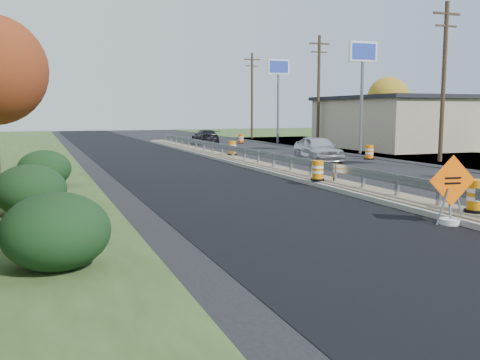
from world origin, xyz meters
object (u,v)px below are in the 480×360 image
object	(u,v)px
barrel_median_near	(476,197)
barrel_shoulder_near	(369,152)
car_dark_far	(205,137)
caution_sign	(451,207)
barrel_median_mid	(318,171)
car_silver	(318,149)
barrel_shoulder_mid	(316,147)
barrel_shoulder_far	(241,139)
barrel_median_far	(232,148)

from	to	relation	value
barrel_median_near	barrel_shoulder_near	distance (m)	19.19
car_dark_far	caution_sign	bearing A→B (deg)	87.45
barrel_median_mid	car_silver	size ratio (longest dim) A/B	0.18
barrel_shoulder_mid	barrel_shoulder_far	bearing A→B (deg)	95.11
barrel_median_far	car_dark_far	size ratio (longest dim) A/B	0.20
barrel_shoulder_near	barrel_shoulder_mid	size ratio (longest dim) A/B	1.00
barrel_median_far	barrel_shoulder_near	world-z (taller)	barrel_median_far
barrel_median_near	barrel_median_far	xyz separation A→B (m)	(0.37, 20.85, -0.01)
barrel_median_mid	barrel_median_far	world-z (taller)	barrel_median_far
caution_sign	barrel_shoulder_near	xyz separation A→B (m)	(9.43, 17.50, -0.04)
barrel_shoulder_near	barrel_shoulder_mid	distance (m)	6.19
caution_sign	barrel_shoulder_mid	size ratio (longest dim) A/B	2.08
barrel_shoulder_far	barrel_shoulder_near	bearing A→B (deg)	-85.32
caution_sign	barrel_median_near	world-z (taller)	caution_sign
barrel_shoulder_near	caution_sign	bearing A→B (deg)	-118.33
barrel_median_far	barrel_shoulder_far	distance (m)	16.48
barrel_median_far	barrel_median_mid	bearing A→B (deg)	-94.79
caution_sign	car_dark_far	bearing A→B (deg)	90.77
barrel_shoulder_near	barrel_shoulder_far	xyz separation A→B (m)	(-1.53, 18.73, -0.03)
barrel_shoulder_mid	car_silver	bearing A→B (deg)	-118.15
barrel_median_mid	barrel_shoulder_near	bearing A→B (deg)	46.50
caution_sign	barrel_shoulder_mid	xyz separation A→B (m)	(9.02, 23.68, -0.04)
barrel_median_near	barrel_median_mid	size ratio (longest dim) A/B	1.12
barrel_median_far	car_silver	bearing A→B (deg)	-40.78
caution_sign	barrel_shoulder_far	bearing A→B (deg)	85.43
barrel_shoulder_far	caution_sign	bearing A→B (deg)	-102.30
caution_sign	barrel_median_mid	size ratio (longest dim) A/B	2.31
barrel_median_far	car_silver	world-z (taller)	car_silver
caution_sign	car_silver	bearing A→B (deg)	79.69
barrel_median_mid	barrel_shoulder_near	size ratio (longest dim) A/B	0.90
barrel_median_near	barrel_shoulder_near	xyz separation A→B (m)	(8.35, 17.28, -0.23)
car_silver	barrel_median_mid	bearing A→B (deg)	-112.21
barrel_shoulder_far	car_silver	distance (m)	18.94
barrel_shoulder_far	car_dark_far	xyz separation A→B (m)	(-3.44, 0.32, 0.25)
barrel_shoulder_near	car_silver	distance (m)	3.78
barrel_median_mid	barrel_median_far	bearing A→B (deg)	85.21
barrel_median_near	barrel_shoulder_mid	world-z (taller)	barrel_median_near
caution_sign	barrel_shoulder_mid	world-z (taller)	caution_sign
barrel_shoulder_far	car_silver	size ratio (longest dim) A/B	0.19
barrel_median_near	car_silver	size ratio (longest dim) A/B	0.20
barrel_shoulder_near	barrel_shoulder_mid	xyz separation A→B (m)	(-0.41, 6.18, -0.00)
barrel_shoulder_near	car_silver	bearing A→B (deg)	-178.80
caution_sign	barrel_median_far	world-z (taller)	caution_sign
car_dark_far	barrel_median_near	bearing A→B (deg)	89.10
barrel_median_far	car_silver	xyz separation A→B (m)	(4.22, -3.64, 0.12)
barrel_shoulder_mid	car_silver	size ratio (longest dim) A/B	0.20
car_silver	car_dark_far	bearing A→B (deg)	100.70
barrel_median_near	barrel_shoulder_mid	xyz separation A→B (m)	(7.94, 23.46, -0.23)
barrel_median_near	barrel_median_far	size ratio (longest dim) A/B	1.02
barrel_median_near	barrel_shoulder_mid	bearing A→B (deg)	71.30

